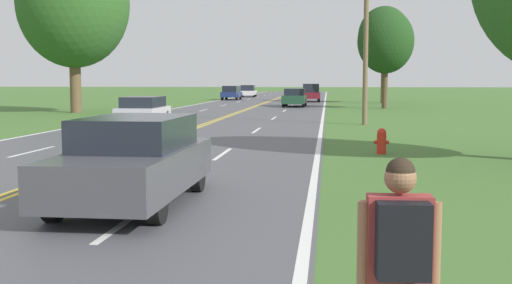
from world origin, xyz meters
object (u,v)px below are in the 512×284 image
at_px(hitchhiker_person, 400,253).
at_px(car_dark_grey_sedan_approaching, 134,160).
at_px(tree_behind_sign, 73,4).
at_px(car_dark_blue_hatchback_distant, 231,92).
at_px(tree_right_cluster, 386,41).
at_px(car_silver_hatchback_mid_near, 143,110).
at_px(fire_hydrant, 382,141).
at_px(tree_left_verge, 384,37).
at_px(car_maroon_suv_receding, 311,92).
at_px(car_white_sedan_horizon, 248,91).
at_px(car_dark_green_sedan_mid_far, 295,97).

xyz_separation_m(hitchhiker_person, car_dark_grey_sedan_approaching, (-3.84, 6.48, -0.23)).
xyz_separation_m(tree_behind_sign, car_dark_blue_hatchback_distant, (6.27, 28.65, -6.38)).
distance_m(tree_behind_sign, car_dark_grey_sedan_approaching, 34.23).
xyz_separation_m(tree_right_cluster, car_dark_grey_sedan_approaching, (-7.69, -39.50, -4.34)).
bearing_deg(car_silver_hatchback_mid_near, fire_hydrant, -137.21).
bearing_deg(tree_left_verge, car_maroon_suv_receding, 161.62).
bearing_deg(car_white_sedan_horizon, car_silver_hatchback_mid_near, 179.51).
bearing_deg(hitchhiker_person, car_white_sedan_horizon, 5.15).
distance_m(fire_hydrant, tree_behind_sign, 29.84).
bearing_deg(fire_hydrant, car_silver_hatchback_mid_near, 133.20).
bearing_deg(car_dark_green_sedan_mid_far, hitchhiker_person, 4.74).
height_order(tree_left_verge, tree_behind_sign, tree_behind_sign).
bearing_deg(car_dark_blue_hatchback_distant, car_white_sedan_horizon, 0.59).
distance_m(fire_hydrant, car_maroon_suv_receding, 45.70).
bearing_deg(tree_left_verge, car_dark_grey_sedan_approaching, -99.47).
height_order(fire_hydrant, tree_left_verge, tree_left_verge).
relative_size(car_silver_hatchback_mid_near, car_dark_blue_hatchback_distant, 0.96).
bearing_deg(car_dark_grey_sedan_approaching, tree_left_verge, 171.03).
relative_size(fire_hydrant, car_dark_grey_sedan_approaching, 0.16).
bearing_deg(fire_hydrant, car_dark_grey_sedan_approaching, -120.58).
distance_m(hitchhiker_person, car_dark_blue_hatchback_distant, 66.84).
bearing_deg(tree_left_verge, tree_behind_sign, -136.73).
distance_m(car_silver_hatchback_mid_near, car_dark_blue_hatchback_distant, 39.93).
bearing_deg(car_maroon_suv_receding, fire_hydrant, 1.73).
xyz_separation_m(fire_hydrant, car_dark_green_sedan_mid_far, (-4.30, 33.51, 0.39)).
relative_size(car_dark_green_sedan_mid_far, car_dark_blue_hatchback_distant, 1.16).
relative_size(tree_behind_sign, car_silver_hatchback_mid_near, 3.05).
xyz_separation_m(hitchhiker_person, fire_hydrant, (1.10, 14.84, -0.63)).
height_order(hitchhiker_person, car_silver_hatchback_mid_near, hitchhiker_person).
height_order(car_dark_grey_sedan_approaching, car_silver_hatchback_mid_near, car_dark_grey_sedan_approaching).
xyz_separation_m(car_dark_grey_sedan_approaching, car_maroon_suv_receding, (1.63, 53.93, 0.17)).
distance_m(hitchhiker_person, car_silver_hatchback_mid_near, 27.67).
distance_m(tree_behind_sign, car_silver_hatchback_mid_near, 15.21).
relative_size(car_dark_grey_sedan_approaching, car_dark_blue_hatchback_distant, 1.20).
bearing_deg(tree_behind_sign, car_silver_hatchback_mid_near, -54.71).
height_order(tree_left_verge, car_dark_blue_hatchback_distant, tree_left_verge).
height_order(fire_hydrant, car_white_sedan_horizon, car_white_sedan_horizon).
bearing_deg(car_dark_green_sedan_mid_far, car_white_sedan_horizon, -164.87).
xyz_separation_m(car_silver_hatchback_mid_near, car_dark_blue_hatchback_distant, (-1.68, 39.89, 0.08)).
relative_size(tree_left_verge, tree_behind_sign, 0.80).
distance_m(tree_left_verge, tree_right_cluster, 12.20).
distance_m(tree_right_cluster, car_silver_hatchback_mid_near, 24.36).
height_order(tree_left_verge, car_silver_hatchback_mid_near, tree_left_verge).
height_order(car_dark_grey_sedan_approaching, car_dark_green_sedan_mid_far, car_dark_grey_sedan_approaching).
bearing_deg(fire_hydrant, hitchhiker_person, -94.24).
bearing_deg(car_dark_green_sedan_mid_far, tree_behind_sign, -50.98).
bearing_deg(fire_hydrant, tree_behind_sign, 129.46).
distance_m(tree_right_cluster, car_dark_green_sedan_mid_far, 8.62).
xyz_separation_m(car_dark_green_sedan_mid_far, car_dark_blue_hatchback_distant, (-7.89, 17.57, 0.06)).
distance_m(car_dark_grey_sedan_approaching, car_white_sedan_horizon, 72.20).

